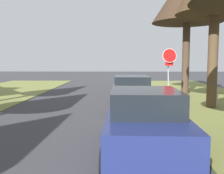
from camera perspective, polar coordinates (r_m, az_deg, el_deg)
stop_sign_far at (r=15.09m, az=12.59°, el=5.23°), size 0.81×0.50×2.95m
parked_sedan_navy at (r=6.53m, az=7.21°, el=-7.88°), size 2.04×4.45×1.57m
parked_sedan_tan at (r=12.46m, az=4.40°, el=-1.41°), size 2.04×4.45×1.57m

